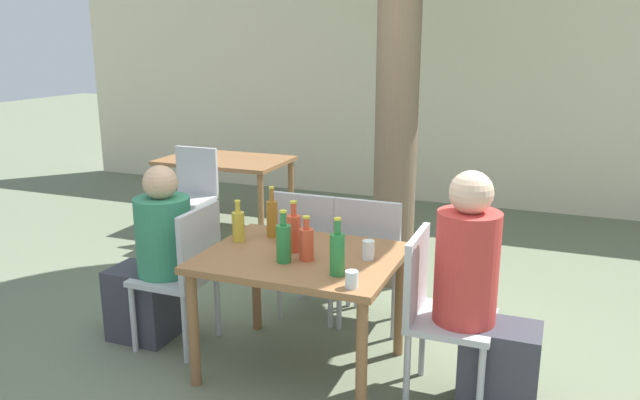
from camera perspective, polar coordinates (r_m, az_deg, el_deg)
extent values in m
plane|color=#667056|center=(3.88, -1.67, -15.11)|extent=(30.00, 30.00, 0.00)
cube|color=beige|center=(7.48, 11.27, 10.29)|extent=(10.00, 0.08, 2.80)
cylinder|color=brown|center=(4.85, 7.02, 7.83)|extent=(0.33, 0.33, 2.72)
cube|color=brown|center=(3.59, -1.76, -5.30)|extent=(1.11, 0.89, 0.04)
cylinder|color=brown|center=(3.63, -11.48, -11.53)|extent=(0.06, 0.06, 0.68)
cylinder|color=brown|center=(3.25, 3.82, -14.54)|extent=(0.06, 0.06, 0.68)
cylinder|color=brown|center=(4.24, -5.85, -7.41)|extent=(0.06, 0.06, 0.68)
cylinder|color=brown|center=(3.92, 7.28, -9.36)|extent=(0.06, 0.06, 0.68)
cube|color=brown|center=(6.50, -8.67, 3.59)|extent=(1.28, 0.83, 0.04)
cylinder|color=brown|center=(6.60, -14.46, 0.24)|extent=(0.06, 0.06, 0.68)
cylinder|color=brown|center=(6.01, -5.43, -0.75)|extent=(0.06, 0.06, 0.68)
cylinder|color=brown|center=(7.17, -11.16, 1.55)|extent=(0.06, 0.06, 0.68)
cylinder|color=brown|center=(6.63, -2.67, 0.76)|extent=(0.06, 0.06, 0.68)
cube|color=#B2B2B7|center=(4.08, -13.18, -6.87)|extent=(0.44, 0.44, 0.04)
cube|color=#B2B2B7|center=(3.89, -10.94, -3.99)|extent=(0.04, 0.44, 0.45)
cylinder|color=#B2B2B7|center=(4.41, -13.66, -8.56)|extent=(0.04, 0.04, 0.44)
cylinder|color=#B2B2B7|center=(4.13, -16.70, -10.39)|extent=(0.04, 0.04, 0.44)
cylinder|color=#B2B2B7|center=(4.22, -9.36, -9.44)|extent=(0.04, 0.04, 0.44)
cylinder|color=#B2B2B7|center=(3.93, -12.23, -11.46)|extent=(0.04, 0.04, 0.44)
cube|color=#B2B2B7|center=(3.46, 11.96, -10.79)|extent=(0.44, 0.44, 0.04)
cube|color=#B2B2B7|center=(3.40, 8.83, -6.67)|extent=(0.04, 0.44, 0.45)
cylinder|color=#B2B2B7|center=(3.38, 14.47, -16.15)|extent=(0.04, 0.04, 0.44)
cylinder|color=#B2B2B7|center=(3.71, 15.24, -13.26)|extent=(0.04, 0.04, 0.44)
cylinder|color=#B2B2B7|center=(3.43, 7.94, -15.30)|extent=(0.04, 0.04, 0.44)
cylinder|color=#B2B2B7|center=(3.76, 9.35, -12.54)|extent=(0.04, 0.04, 0.44)
cube|color=#B2B2B7|center=(4.41, -0.48, -4.79)|extent=(0.44, 0.44, 0.04)
cube|color=#B2B2B7|center=(4.16, -1.51, -2.48)|extent=(0.44, 0.04, 0.45)
cylinder|color=#B2B2B7|center=(4.60, 2.63, -7.14)|extent=(0.04, 0.04, 0.44)
cylinder|color=#B2B2B7|center=(4.73, -1.76, -6.53)|extent=(0.04, 0.04, 0.44)
cylinder|color=#B2B2B7|center=(4.27, 0.96, -8.91)|extent=(0.04, 0.04, 0.44)
cylinder|color=#B2B2B7|center=(4.41, -3.72, -8.17)|extent=(0.04, 0.04, 0.44)
cube|color=#B2B2B7|center=(4.28, 5.06, -5.49)|extent=(0.44, 0.44, 0.04)
cube|color=#B2B2B7|center=(4.02, 4.32, -3.15)|extent=(0.44, 0.04, 0.45)
cylinder|color=#B2B2B7|center=(4.49, 8.03, -7.84)|extent=(0.04, 0.04, 0.44)
cylinder|color=#B2B2B7|center=(4.58, 3.37, -7.24)|extent=(0.04, 0.04, 0.44)
cylinder|color=#B2B2B7|center=(4.15, 6.78, -9.73)|extent=(0.04, 0.04, 0.44)
cylinder|color=#B2B2B7|center=(4.25, 1.76, -9.02)|extent=(0.04, 0.04, 0.44)
cube|color=#B2B2B7|center=(5.95, -12.10, -0.01)|extent=(0.44, 0.44, 0.04)
cube|color=#B2B2B7|center=(6.06, -11.19, 2.66)|extent=(0.44, 0.04, 0.45)
cylinder|color=#B2B2B7|center=(5.97, -14.51, -2.48)|extent=(0.04, 0.04, 0.44)
cylinder|color=#B2B2B7|center=(5.76, -11.43, -2.92)|extent=(0.04, 0.04, 0.44)
cylinder|color=#B2B2B7|center=(6.26, -12.49, -1.55)|extent=(0.04, 0.04, 0.44)
cylinder|color=#B2B2B7|center=(6.07, -9.50, -1.93)|extent=(0.04, 0.04, 0.44)
cube|color=#383842|center=(4.30, -15.91, -9.05)|extent=(0.40, 0.31, 0.48)
cylinder|color=#337F5B|center=(4.02, -14.10, -3.21)|extent=(0.35, 0.35, 0.49)
sphere|color=tan|center=(3.93, -14.41, 1.56)|extent=(0.21, 0.21, 0.21)
cube|color=#383842|center=(3.53, 16.05, -14.51)|extent=(0.40, 0.30, 0.48)
cylinder|color=#C63833|center=(3.33, 13.26, -6.01)|extent=(0.33, 0.33, 0.59)
sphere|color=beige|center=(3.21, 13.67, 0.66)|extent=(0.22, 0.22, 0.22)
cylinder|color=gold|center=(3.82, -7.48, -2.44)|extent=(0.08, 0.08, 0.18)
cylinder|color=gold|center=(3.78, -7.54, -0.67)|extent=(0.03, 0.03, 0.06)
cylinder|color=gold|center=(3.77, -7.56, -0.11)|extent=(0.04, 0.04, 0.01)
cylinder|color=#287A38|center=(3.24, 1.59, -5.03)|extent=(0.08, 0.08, 0.22)
cylinder|color=#287A38|center=(3.20, 1.61, -2.50)|extent=(0.03, 0.03, 0.08)
cylinder|color=gold|center=(3.18, 1.62, -1.73)|extent=(0.04, 0.04, 0.01)
cylinder|color=#287A38|center=(3.43, -3.35, -4.02)|extent=(0.08, 0.08, 0.21)
cylinder|color=#287A38|center=(3.39, -3.38, -1.74)|extent=(0.03, 0.03, 0.07)
cylinder|color=gold|center=(3.38, -3.39, -1.05)|extent=(0.04, 0.04, 0.01)
cylinder|color=#DB4C2D|center=(3.60, -2.41, -3.09)|extent=(0.08, 0.08, 0.21)
cylinder|color=#DB4C2D|center=(3.56, -2.43, -0.86)|extent=(0.03, 0.03, 0.08)
cylinder|color=gold|center=(3.55, -2.44, -0.18)|extent=(0.04, 0.04, 0.01)
cylinder|color=#DB4C2D|center=(3.47, -1.25, -4.09)|extent=(0.08, 0.08, 0.18)
cylinder|color=#DB4C2D|center=(3.43, -1.26, -2.18)|extent=(0.03, 0.03, 0.06)
cylinder|color=gold|center=(3.42, -1.26, -1.58)|extent=(0.04, 0.04, 0.01)
cylinder|color=#9E661E|center=(3.87, -4.40, -1.76)|extent=(0.07, 0.07, 0.23)
cylinder|color=#9E661E|center=(3.83, -4.45, 0.46)|extent=(0.03, 0.03, 0.08)
cylinder|color=gold|center=(3.82, -4.46, 1.13)|extent=(0.03, 0.03, 0.01)
cylinder|color=silver|center=(3.11, 2.91, -7.26)|extent=(0.07, 0.07, 0.09)
cylinder|color=silver|center=(3.78, -3.53, -3.14)|extent=(0.06, 0.06, 0.10)
cylinder|color=white|center=(3.50, 4.45, -4.58)|extent=(0.07, 0.07, 0.11)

